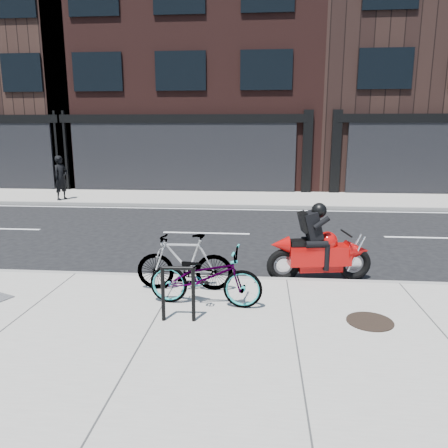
# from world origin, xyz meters

# --- Properties ---
(ground) EXTENTS (120.00, 120.00, 0.00)m
(ground) POSITION_xyz_m (0.00, 0.00, 0.00)
(ground) COLOR black
(ground) RESTS_ON ground
(sidewalk_near) EXTENTS (60.00, 6.00, 0.13)m
(sidewalk_near) POSITION_xyz_m (0.00, -5.00, 0.07)
(sidewalk_near) COLOR gray
(sidewalk_near) RESTS_ON ground
(sidewalk_far) EXTENTS (60.00, 3.50, 0.13)m
(sidewalk_far) POSITION_xyz_m (0.00, 7.75, 0.07)
(sidewalk_far) COLOR gray
(sidewalk_far) RESTS_ON ground
(building_midwest) EXTENTS (10.00, 10.00, 12.00)m
(building_midwest) POSITION_xyz_m (-12.00, 14.50, 6.00)
(building_midwest) COLOR black
(building_midwest) RESTS_ON ground
(building_center) EXTENTS (12.00, 10.00, 14.50)m
(building_center) POSITION_xyz_m (-2.00, 14.50, 7.25)
(building_center) COLOR black
(building_center) RESTS_ON ground
(building_mideast) EXTENTS (12.00, 10.00, 12.50)m
(building_mideast) POSITION_xyz_m (10.00, 14.50, 6.25)
(building_mideast) COLOR black
(building_mideast) RESTS_ON ground
(bike_rack) EXTENTS (0.49, 0.07, 0.82)m
(bike_rack) POSITION_xyz_m (0.36, -3.87, 0.61)
(bike_rack) COLOR black
(bike_rack) RESTS_ON sidewalk_near
(bicycle_front) EXTENTS (1.84, 0.78, 0.94)m
(bicycle_front) POSITION_xyz_m (0.67, -3.26, 0.60)
(bicycle_front) COLOR gray
(bicycle_front) RESTS_ON sidewalk_near
(bicycle_rear) EXTENTS (1.65, 0.50, 0.98)m
(bicycle_rear) POSITION_xyz_m (0.23, -2.64, 0.62)
(bicycle_rear) COLOR gray
(bicycle_rear) RESTS_ON sidewalk_near
(motorcycle) EXTENTS (2.01, 0.64, 1.51)m
(motorcycle) POSITION_xyz_m (2.71, -1.57, 0.61)
(motorcycle) COLOR black
(motorcycle) RESTS_ON ground
(pedestrian) EXTENTS (0.61, 0.72, 1.69)m
(pedestrian) POSITION_xyz_m (-6.20, 6.50, 0.98)
(pedestrian) COLOR black
(pedestrian) RESTS_ON sidewalk_far
(manhole_cover) EXTENTS (0.73, 0.73, 0.02)m
(manhole_cover) POSITION_xyz_m (3.09, -3.68, 0.14)
(manhole_cover) COLOR black
(manhole_cover) RESTS_ON sidewalk_near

